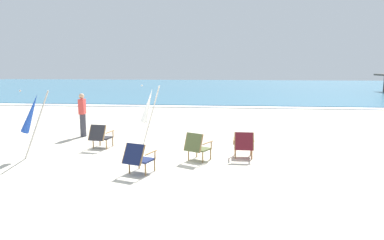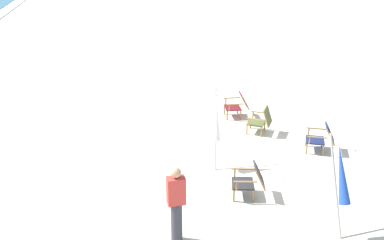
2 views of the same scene
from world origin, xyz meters
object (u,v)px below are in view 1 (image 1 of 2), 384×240
beach_chair_back_right (100,136)px  beach_chair_mid_center (244,144)px  person_near_chairs (83,114)px  beach_chair_back_left (138,157)px  umbrella_furled_white (148,106)px  umbrella_furled_blue (31,114)px  beach_chair_front_left (197,146)px

beach_chair_back_right → beach_chair_mid_center: bearing=-9.2°
beach_chair_back_right → person_near_chairs: bearing=127.0°
beach_chair_back_left → umbrella_furled_white: size_ratio=0.43×
umbrella_furled_blue → person_near_chairs: umbrella_furled_blue is taller
umbrella_furled_white → beach_chair_front_left: bearing=-43.6°
beach_chair_mid_center → umbrella_furled_blue: (-6.00, -0.63, 0.87)m
person_near_chairs → beach_chair_back_left: bearing=-52.6°
beach_chair_mid_center → person_near_chairs: 6.43m
beach_chair_mid_center → beach_chair_front_left: bearing=-162.7°
beach_chair_back_right → beach_chair_mid_center: (4.54, -0.74, -0.00)m
umbrella_furled_white → beach_chair_back_right: bearing=-160.0°
beach_chair_back_right → beach_chair_mid_center: size_ratio=1.01×
beach_chair_mid_center → person_near_chairs: person_near_chairs is taller
person_near_chairs → beach_chair_mid_center: bearing=-23.3°
beach_chair_back_left → beach_chair_back_right: size_ratio=1.11×
beach_chair_front_left → person_near_chairs: (-4.58, 2.94, 0.41)m
beach_chair_mid_center → umbrella_furled_white: 3.45m
beach_chair_mid_center → beach_chair_front_left: (-1.31, -0.41, 0.01)m
beach_chair_back_left → umbrella_furled_blue: (-3.35, 1.08, 0.88)m
beach_chair_front_left → umbrella_furled_blue: 4.77m
beach_chair_front_left → umbrella_furled_white: umbrella_furled_white is taller
beach_chair_mid_center → beach_chair_front_left: 1.38m
beach_chair_back_left → umbrella_furled_white: umbrella_furled_white is taller
beach_chair_front_left → beach_chair_back_right: bearing=160.4°
beach_chair_back_left → person_near_chairs: (-3.25, 4.25, 0.41)m
beach_chair_mid_center → person_near_chairs: (-5.89, 2.53, 0.41)m
beach_chair_back_right → umbrella_furled_white: bearing=20.0°
beach_chair_back_right → umbrella_furled_white: size_ratio=0.39×
beach_chair_front_left → umbrella_furled_white: bearing=136.4°
beach_chair_back_right → umbrella_furled_white: 1.80m
beach_chair_front_left → beach_chair_back_left: bearing=-135.5°
beach_chair_front_left → umbrella_furled_blue: size_ratio=0.43×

